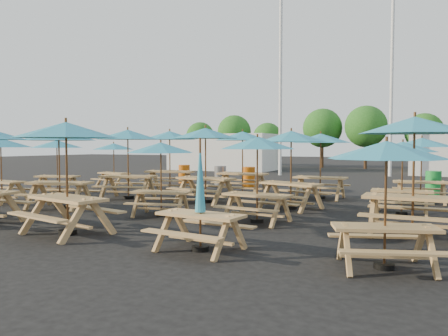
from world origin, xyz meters
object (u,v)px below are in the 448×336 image
at_px(picnic_unit_8, 66,136).
at_px(waste_bin_0, 184,174).
at_px(picnic_unit_1, 1,146).
at_px(picnic_unit_15, 321,142).
at_px(picnic_unit_18, 403,151).
at_px(picnic_unit_10, 206,137).
at_px(picnic_unit_19, 422,146).
at_px(picnic_unit_6, 128,138).
at_px(picnic_unit_13, 257,148).
at_px(picnic_unit_14, 291,141).
at_px(waste_bin_1, 220,175).
at_px(picnic_unit_11, 243,139).
at_px(picnic_unit_16, 386,157).
at_px(waste_bin_3, 433,183).
at_px(picnic_unit_2, 57,147).
at_px(picnic_unit_12, 200,205).
at_px(picnic_unit_17, 414,132).
at_px(picnic_unit_9, 161,152).
at_px(waste_bin_2, 249,177).
at_px(picnic_unit_3, 114,149).
at_px(picnic_unit_5, 59,139).
at_px(picnic_unit_7, 170,139).

distance_m(picnic_unit_8, waste_bin_0, 13.11).
height_order(picnic_unit_1, waste_bin_0, picnic_unit_1).
distance_m(picnic_unit_15, picnic_unit_18, 3.91).
bearing_deg(picnic_unit_10, picnic_unit_19, 32.42).
height_order(picnic_unit_6, picnic_unit_13, picnic_unit_6).
relative_size(picnic_unit_14, waste_bin_1, 2.89).
bearing_deg(picnic_unit_13, picnic_unit_19, 63.87).
relative_size(picnic_unit_11, picnic_unit_16, 1.07).
bearing_deg(picnic_unit_16, waste_bin_3, 67.27).
distance_m(picnic_unit_2, picnic_unit_8, 8.63).
bearing_deg(picnic_unit_1, picnic_unit_6, 42.95).
xyz_separation_m(picnic_unit_12, picnic_unit_17, (3.45, 3.09, 1.37)).
bearing_deg(waste_bin_3, picnic_unit_14, -122.28).
height_order(picnic_unit_9, waste_bin_1, picnic_unit_9).
xyz_separation_m(picnic_unit_15, waste_bin_2, (-4.07, 3.09, -1.59)).
distance_m(picnic_unit_1, picnic_unit_3, 5.81).
relative_size(picnic_unit_5, picnic_unit_6, 0.98).
bearing_deg(picnic_unit_7, picnic_unit_2, -154.61).
xyz_separation_m(picnic_unit_6, picnic_unit_13, (6.01, -2.55, -0.31)).
bearing_deg(picnic_unit_6, picnic_unit_19, 4.61).
relative_size(picnic_unit_9, picnic_unit_18, 1.08).
relative_size(picnic_unit_7, picnic_unit_17, 1.08).
distance_m(picnic_unit_1, picnic_unit_16, 12.77).
bearing_deg(waste_bin_3, waste_bin_0, 178.46).
bearing_deg(waste_bin_3, picnic_unit_7, -161.44).
height_order(picnic_unit_9, waste_bin_3, picnic_unit_9).
xyz_separation_m(picnic_unit_6, picnic_unit_11, (3.15, 3.16, -0.02)).
relative_size(picnic_unit_2, picnic_unit_15, 0.99).
xyz_separation_m(picnic_unit_6, picnic_unit_12, (6.14, -5.74, -1.33)).
height_order(picnic_unit_1, picnic_unit_12, picnic_unit_1).
bearing_deg(picnic_unit_1, picnic_unit_5, -1.27).
height_order(picnic_unit_1, picnic_unit_8, picnic_unit_8).
bearing_deg(picnic_unit_3, picnic_unit_19, 10.68).
height_order(picnic_unit_11, picnic_unit_16, picnic_unit_11).
bearing_deg(picnic_unit_7, picnic_unit_3, 163.12).
relative_size(picnic_unit_8, picnic_unit_17, 1.02).
height_order(picnic_unit_1, picnic_unit_2, picnic_unit_1).
height_order(picnic_unit_13, picnic_unit_14, picnic_unit_14).
distance_m(picnic_unit_6, picnic_unit_11, 4.46).
xyz_separation_m(picnic_unit_3, picnic_unit_14, (9.30, -3.01, 0.30)).
bearing_deg(waste_bin_2, picnic_unit_1, -121.32).
distance_m(picnic_unit_11, waste_bin_3, 7.67).
bearing_deg(picnic_unit_6, waste_bin_0, 89.48).
xyz_separation_m(picnic_unit_11, picnic_unit_17, (6.45, -5.81, 0.06)).
bearing_deg(waste_bin_0, picnic_unit_6, -76.60).
bearing_deg(waste_bin_2, picnic_unit_2, -133.87).
xyz_separation_m(picnic_unit_16, waste_bin_3, (0.67, 11.74, -1.29)).
xyz_separation_m(picnic_unit_3, picnic_unit_13, (9.22, -5.62, 0.10)).
relative_size(picnic_unit_5, waste_bin_0, 2.90).
relative_size(picnic_unit_2, picnic_unit_16, 1.01).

